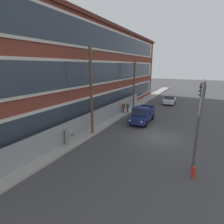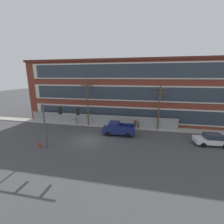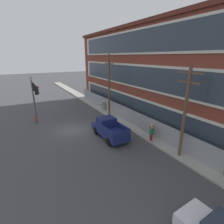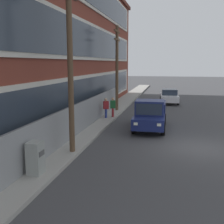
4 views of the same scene
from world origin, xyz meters
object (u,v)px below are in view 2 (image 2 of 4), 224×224
object	(u,v)px
fire_hydrant	(40,145)
pedestrian_by_fence	(138,124)
utility_pole_midblock	(159,106)
sedan_white	(212,139)
traffic_signal_mast	(57,117)
utility_pole_near_corner	(88,101)
pedestrian_near_cabinet	(135,123)
pickup_truck_navy	(118,129)
electrical_cabinet	(74,121)

from	to	relation	value
fire_hydrant	pedestrian_by_fence	bearing A→B (deg)	37.95
utility_pole_midblock	sedan_white	bearing A→B (deg)	-35.36
traffic_signal_mast	pedestrian_by_fence	distance (m)	13.66
utility_pole_near_corner	pedestrian_near_cabinet	size ratio (longest dim) A/B	5.05
utility_pole_near_corner	pedestrian_by_fence	xyz separation A→B (m)	(9.07, -0.08, -3.74)
utility_pole_midblock	pickup_truck_navy	bearing A→B (deg)	-150.96
pedestrian_near_cabinet	fire_hydrant	size ratio (longest dim) A/B	2.17
pickup_truck_navy	utility_pole_midblock	world-z (taller)	utility_pole_midblock
utility_pole_near_corner	utility_pole_midblock	world-z (taller)	utility_pole_near_corner
traffic_signal_mast	electrical_cabinet	world-z (taller)	traffic_signal_mast
pickup_truck_navy	fire_hydrant	xyz separation A→B (m)	(-9.09, -6.28, -0.57)
utility_pole_near_corner	sedan_white	bearing A→B (deg)	-13.00
pedestrian_near_cabinet	traffic_signal_mast	bearing A→B (deg)	-132.14
utility_pole_near_corner	pedestrian_by_fence	distance (m)	9.81
pickup_truck_navy	pedestrian_by_fence	xyz separation A→B (m)	(3.02, 3.17, 0.02)
electrical_cabinet	utility_pole_midblock	bearing A→B (deg)	-0.60
traffic_signal_mast	utility_pole_midblock	size ratio (longest dim) A/B	0.78
fire_hydrant	utility_pole_near_corner	bearing A→B (deg)	72.27
fire_hydrant	electrical_cabinet	bearing A→B (deg)	89.40
electrical_cabinet	traffic_signal_mast	bearing A→B (deg)	-75.17
electrical_cabinet	pedestrian_by_fence	size ratio (longest dim) A/B	0.84
traffic_signal_mast	electrical_cabinet	bearing A→B (deg)	104.83
traffic_signal_mast	fire_hydrant	size ratio (longest dim) A/B	7.54
pedestrian_by_fence	fire_hydrant	xyz separation A→B (m)	(-12.11, -9.45, -0.59)
utility_pole_midblock	traffic_signal_mast	bearing A→B (deg)	-142.55
sedan_white	utility_pole_near_corner	size ratio (longest dim) A/B	0.50
utility_pole_midblock	electrical_cabinet	distance (m)	15.66
traffic_signal_mast	pedestrian_near_cabinet	world-z (taller)	traffic_signal_mast
traffic_signal_mast	pickup_truck_navy	xyz separation A→B (m)	(6.37, 6.21, -3.25)
pickup_truck_navy	utility_pole_near_corner	world-z (taller)	utility_pole_near_corner
traffic_signal_mast	pickup_truck_navy	world-z (taller)	traffic_signal_mast
pickup_truck_navy	utility_pole_near_corner	xyz separation A→B (m)	(-6.04, 3.25, 3.76)
sedan_white	electrical_cabinet	world-z (taller)	sedan_white
traffic_signal_mast	utility_pole_near_corner	xyz separation A→B (m)	(0.33, 9.46, 0.52)
utility_pole_midblock	pedestrian_near_cabinet	distance (m)	4.97
sedan_white	electrical_cabinet	distance (m)	22.22
pedestrian_near_cabinet	sedan_white	bearing A→B (deg)	-24.64
sedan_white	fire_hydrant	bearing A→B (deg)	-166.61
traffic_signal_mast	pedestrian_near_cabinet	size ratio (longest dim) A/B	3.48
traffic_signal_mast	utility_pole_near_corner	world-z (taller)	utility_pole_near_corner
utility_pole_near_corner	utility_pole_midblock	distance (m)	12.34
utility_pole_near_corner	fire_hydrant	distance (m)	10.90
traffic_signal_mast	pedestrian_by_fence	world-z (taller)	traffic_signal_mast
pickup_truck_navy	sedan_white	distance (m)	12.77
utility_pole_midblock	pedestrian_near_cabinet	bearing A→B (deg)	178.23
pickup_truck_navy	utility_pole_midblock	xyz separation A→B (m)	(6.28, 3.49, 3.24)
pedestrian_near_cabinet	utility_pole_midblock	bearing A→B (deg)	-1.77
utility_pole_midblock	pedestrian_near_cabinet	size ratio (longest dim) A/B	4.48
traffic_signal_mast	pedestrian_by_fence	size ratio (longest dim) A/B	3.48
sedan_white	fire_hydrant	world-z (taller)	sedan_white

